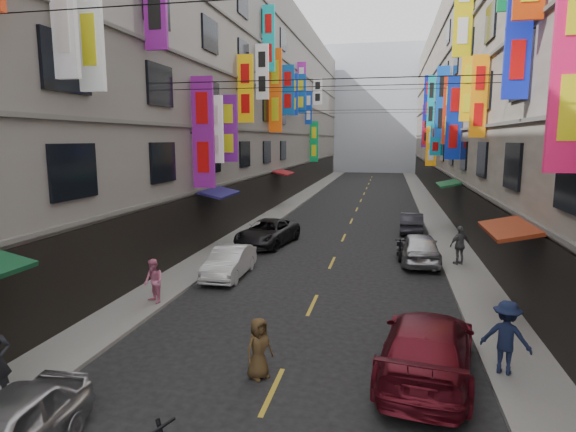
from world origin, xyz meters
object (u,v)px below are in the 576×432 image
at_px(car_left_far, 268,232).
at_px(pedestrian_crossing, 259,348).
at_px(pedestrian_rnear, 506,337).
at_px(car_right_near, 427,347).
at_px(pedestrian_lfar, 154,281).
at_px(scooter_far_right, 400,250).
at_px(car_right_mid, 419,248).
at_px(pedestrian_rfar, 460,245).
at_px(car_right_far, 412,223).
at_px(car_left_mid, 229,262).

distance_m(car_left_far, pedestrian_crossing, 15.04).
height_order(pedestrian_rnear, pedestrian_crossing, pedestrian_rnear).
xyz_separation_m(car_right_near, pedestrian_lfar, (-8.94, 3.28, 0.14)).
relative_size(car_right_near, pedestrian_lfar, 3.38).
bearing_deg(scooter_far_right, car_right_mid, 142.85).
bearing_deg(pedestrian_rfar, car_left_far, -43.77).
bearing_deg(pedestrian_lfar, car_right_mid, 76.21).
bearing_deg(car_right_far, scooter_far_right, 85.20).
bearing_deg(car_right_near, pedestrian_rnear, -161.72).
height_order(scooter_far_right, pedestrian_rnear, pedestrian_rnear).
bearing_deg(pedestrian_lfar, car_right_near, 15.66).
xyz_separation_m(car_left_far, car_right_mid, (7.94, -2.43, 0.05)).
bearing_deg(car_right_far, car_right_mid, 92.12).
distance_m(car_left_mid, car_right_far, 14.12).
distance_m(car_right_mid, pedestrian_crossing, 13.00).
height_order(car_right_near, pedestrian_rnear, pedestrian_rnear).
distance_m(scooter_far_right, car_left_far, 7.32).
bearing_deg(pedestrian_lfar, pedestrian_crossing, -4.64).
relative_size(scooter_far_right, car_right_mid, 0.42).
relative_size(car_left_mid, pedestrian_lfar, 2.50).
xyz_separation_m(pedestrian_rnear, pedestrian_rfar, (0.38, 10.65, -0.02)).
relative_size(car_left_far, car_right_near, 0.95).
distance_m(pedestrian_rfar, pedestrian_crossing, 13.45).
bearing_deg(car_right_mid, car_left_mid, 24.05).
bearing_deg(car_left_mid, pedestrian_lfar, -109.60).
xyz_separation_m(scooter_far_right, pedestrian_rnear, (2.25, -11.62, 0.59)).
distance_m(scooter_far_right, pedestrian_rfar, 2.86).
bearing_deg(pedestrian_rnear, car_left_mid, -17.42).
bearing_deg(scooter_far_right, pedestrian_crossing, 75.57).
xyz_separation_m(car_right_far, pedestrian_rfar, (1.78, -7.96, 0.38)).
xyz_separation_m(car_left_far, car_right_near, (7.48, -13.72, 0.07)).
relative_size(car_right_mid, pedestrian_rfar, 2.43).
bearing_deg(car_left_far, pedestrian_rfar, -6.28).
height_order(car_left_far, pedestrian_lfar, pedestrian_lfar).
relative_size(scooter_far_right, car_left_mid, 0.46).
relative_size(car_left_mid, car_right_far, 1.01).
bearing_deg(car_right_near, pedestrian_crossing, 20.96).
xyz_separation_m(car_left_far, pedestrian_rnear, (9.34, -13.38, 0.34)).
bearing_deg(car_right_mid, pedestrian_rnear, 94.90).
height_order(car_left_far, car_right_mid, car_right_mid).
xyz_separation_m(car_left_far, car_right_far, (7.94, 5.23, -0.06)).
distance_m(pedestrian_rnear, pedestrian_crossing, 6.01).
distance_m(car_left_mid, pedestrian_rfar, 10.46).
relative_size(car_right_near, pedestrian_rfar, 2.95).
height_order(car_right_near, pedestrian_rfar, pedestrian_rfar).
height_order(car_left_mid, car_left_far, car_left_far).
bearing_deg(pedestrian_crossing, car_left_far, 50.84).
bearing_deg(scooter_far_right, car_right_far, -95.63).
height_order(car_right_near, car_right_mid, car_right_near).
xyz_separation_m(car_left_far, pedestrian_rfar, (9.72, -2.73, 0.32)).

